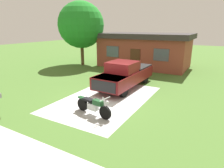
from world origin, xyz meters
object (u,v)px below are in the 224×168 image
(shade_tree, at_px, (81,25))
(motorcycle, at_px, (93,106))
(neighbor_house, at_px, (144,50))
(pickup_truck, at_px, (126,74))

(shade_tree, bearing_deg, motorcycle, -50.10)
(motorcycle, distance_m, neighbor_house, 13.05)
(shade_tree, relative_size, neighbor_house, 0.71)
(motorcycle, height_order, pickup_truck, pickup_truck)
(motorcycle, xyz_separation_m, neighbor_house, (-2.15, 12.81, 1.32))
(pickup_truck, distance_m, shade_tree, 10.09)
(pickup_truck, bearing_deg, shade_tree, 146.16)
(shade_tree, bearing_deg, pickup_truck, -33.84)
(motorcycle, distance_m, shade_tree, 13.81)
(motorcycle, xyz_separation_m, pickup_truck, (-0.60, 4.87, 0.48))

